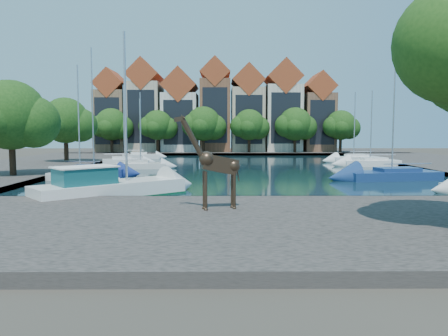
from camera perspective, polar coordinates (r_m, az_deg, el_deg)
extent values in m
plane|color=#38332B|center=(26.34, 6.03, -4.69)|extent=(160.00, 160.00, 0.00)
cube|color=black|center=(50.08, 2.97, -0.03)|extent=(38.00, 50.00, 0.08)
cube|color=#4D4743|center=(19.48, 8.35, -7.42)|extent=(50.00, 14.00, 0.50)
cube|color=#4D4743|center=(81.96, 1.66, 2.08)|extent=(60.00, 16.00, 0.50)
cube|color=#4D4743|center=(54.63, -24.22, 0.18)|extent=(14.00, 52.00, 0.50)
cube|color=#7F6045|center=(84.24, -14.25, 5.92)|extent=(5.39, 9.00, 11.00)
cube|color=#A35020|center=(84.63, -14.35, 10.47)|extent=(5.44, 9.18, 5.44)
cube|color=black|center=(79.90, -15.02, 5.96)|extent=(4.40, 0.05, 8.25)
cube|color=#C1B194|center=(83.03, -10.22, 6.53)|extent=(5.88, 9.00, 12.50)
cube|color=#A35020|center=(83.59, -10.30, 11.72)|extent=(5.94, 9.18, 5.94)
cube|color=black|center=(78.62, -10.77, 6.61)|extent=(4.80, 0.05, 9.38)
cube|color=silver|center=(82.16, -5.71, 5.90)|extent=(6.37, 9.00, 10.50)
cube|color=#A35020|center=(82.54, -5.75, 10.54)|extent=(6.43, 9.18, 6.43)
cube|color=black|center=(77.70, -6.02, 5.95)|extent=(5.20, 0.05, 7.88)
cube|color=brown|center=(81.85, -1.15, 6.80)|extent=(5.39, 9.00, 13.00)
cube|color=#A35020|center=(82.45, -1.16, 12.17)|extent=(5.44, 9.18, 5.44)
cube|color=black|center=(77.37, -1.19, 6.91)|extent=(4.40, 0.05, 9.75)
cube|color=tan|center=(81.97, 3.07, 6.27)|extent=(5.88, 9.00, 11.50)
cube|color=#A35020|center=(82.43, 3.10, 11.19)|extent=(5.94, 9.18, 5.94)
cube|color=black|center=(77.50, 3.28, 6.34)|extent=(4.80, 0.05, 8.62)
cube|color=beige|center=(82.62, 7.61, 6.40)|extent=(6.37, 9.00, 12.00)
cube|color=#A35020|center=(83.14, 7.67, 11.52)|extent=(6.43, 9.18, 6.43)
cube|color=black|center=(78.19, 8.07, 6.47)|extent=(5.20, 0.05, 9.00)
cube|color=brown|center=(83.75, 12.03, 5.80)|extent=(5.39, 9.00, 10.50)
cube|color=#A35020|center=(84.10, 12.11, 10.20)|extent=(5.44, 9.18, 5.44)
cube|color=black|center=(79.38, 12.73, 5.84)|extent=(4.40, 0.05, 7.88)
cylinder|color=#332114|center=(78.68, -14.44, 3.15)|extent=(0.50, 0.50, 3.20)
sphere|color=#163910|center=(78.65, -14.49, 5.54)|extent=(5.60, 5.60, 5.60)
sphere|color=#163910|center=(78.55, -13.24, 5.16)|extent=(4.20, 4.20, 4.20)
sphere|color=#163910|center=(78.65, -15.65, 5.31)|extent=(3.92, 3.92, 3.92)
cylinder|color=#332114|center=(77.13, -8.66, 3.22)|extent=(0.50, 0.50, 3.20)
sphere|color=#163910|center=(77.10, -8.69, 5.57)|extent=(5.20, 5.20, 5.20)
sphere|color=#163910|center=(77.19, -7.50, 5.19)|extent=(3.90, 3.90, 3.90)
sphere|color=#163910|center=(76.92, -9.79, 5.36)|extent=(3.64, 3.64, 3.64)
cylinder|color=#332114|center=(76.40, -2.70, 3.25)|extent=(0.50, 0.50, 3.20)
sphere|color=#163910|center=(76.37, -2.71, 5.80)|extent=(6.00, 6.00, 6.00)
sphere|color=#163910|center=(76.61, -1.35, 5.36)|extent=(4.50, 4.50, 4.50)
sphere|color=#163910|center=(76.05, -3.97, 5.57)|extent=(4.20, 4.20, 4.20)
cylinder|color=#332114|center=(76.49, 3.31, 3.25)|extent=(0.50, 0.50, 3.20)
sphere|color=#163910|center=(76.46, 3.32, 5.67)|extent=(5.40, 5.40, 5.40)
sphere|color=#163910|center=(76.88, 4.51, 5.25)|extent=(4.05, 4.05, 4.05)
sphere|color=#163910|center=(75.98, 2.22, 5.47)|extent=(3.78, 3.78, 3.78)
cylinder|color=#332114|center=(77.42, 9.24, 3.22)|extent=(0.50, 0.50, 3.20)
sphere|color=#163910|center=(77.39, 9.27, 5.69)|extent=(5.80, 5.80, 5.80)
sphere|color=#163910|center=(77.99, 10.49, 5.24)|extent=(4.35, 4.35, 4.35)
sphere|color=#163910|center=(76.74, 8.14, 5.49)|extent=(4.06, 4.06, 4.06)
cylinder|color=#332114|center=(79.15, 14.96, 3.15)|extent=(0.50, 0.50, 3.20)
sphere|color=#163910|center=(79.12, 15.02, 5.44)|extent=(5.20, 5.20, 5.20)
sphere|color=#163910|center=(79.83, 16.03, 5.04)|extent=(3.90, 3.90, 3.90)
sphere|color=#163910|center=(78.37, 14.08, 5.27)|extent=(3.64, 3.64, 3.64)
cylinder|color=#332114|center=(41.95, -25.91, 1.46)|extent=(0.54, 0.54, 3.40)
sphere|color=#163910|center=(41.91, -26.09, 6.24)|extent=(6.00, 6.00, 6.00)
sphere|color=#163910|center=(41.43, -23.63, 5.52)|extent=(4.50, 4.50, 4.50)
cylinder|color=#332114|center=(57.12, -19.91, 2.47)|extent=(0.54, 0.54, 3.40)
sphere|color=#163910|center=(57.09, -20.01, 5.86)|extent=(5.60, 5.60, 5.60)
sphere|color=#163910|center=(56.83, -18.29, 5.35)|extent=(4.20, 4.20, 4.20)
sphere|color=#163910|center=(57.24, -21.60, 5.53)|extent=(3.92, 3.92, 3.92)
cylinder|color=#36271B|center=(21.28, -2.39, -3.02)|extent=(0.15, 0.15, 1.91)
cylinder|color=#36271B|center=(21.66, -2.63, -2.88)|extent=(0.15, 0.15, 1.91)
cylinder|color=#36271B|center=(21.65, 1.37, -2.88)|extent=(0.15, 0.15, 1.91)
cylinder|color=#36271B|center=(22.03, 1.06, -2.74)|extent=(0.15, 0.15, 1.91)
cube|color=#36271B|center=(21.52, -0.52, 0.49)|extent=(1.92, 0.97, 1.12)
cylinder|color=#36271B|center=(21.15, -4.07, 3.76)|extent=(1.25, 0.58, 1.97)
cube|color=#36271B|center=(21.03, -5.85, 6.38)|extent=(0.55, 0.30, 0.30)
cube|color=silver|center=(28.92, -14.55, -2.54)|extent=(9.18, 8.42, 1.26)
cube|color=#114A4E|center=(28.12, -17.69, -1.14)|extent=(3.97, 3.83, 1.16)
cylinder|color=#B2B2B7|center=(29.24, -12.76, 7.73)|extent=(0.15, 0.15, 9.66)
cube|color=silver|center=(39.33, -18.26, -0.98)|extent=(5.97, 3.64, 0.83)
cube|color=silver|center=(39.30, -18.27, -0.58)|extent=(2.77, 2.08, 0.46)
cylinder|color=#B2B2B7|center=(39.14, -18.46, 6.03)|extent=(0.11, 0.11, 9.14)
cube|color=navy|center=(43.22, -16.61, -0.35)|extent=(6.69, 3.26, 0.93)
cube|color=navy|center=(43.19, -16.62, 0.06)|extent=(3.02, 2.01, 0.52)
cylinder|color=#B2B2B7|center=(43.09, -16.80, 7.47)|extent=(0.12, 0.12, 11.26)
cube|color=silver|center=(50.06, -10.83, 0.39)|extent=(5.81, 2.30, 0.79)
cube|color=silver|center=(50.04, -10.83, 0.69)|extent=(2.57, 1.53, 0.44)
cylinder|color=#B2B2B7|center=(49.90, -10.90, 4.77)|extent=(0.11, 0.11, 7.20)
cube|color=silver|center=(55.98, -12.84, 0.91)|extent=(5.66, 3.26, 0.95)
cube|color=silver|center=(55.96, -12.85, 1.23)|extent=(2.61, 1.90, 0.53)
cylinder|color=#B2B2B7|center=(55.85, -12.94, 5.87)|extent=(0.13, 0.13, 9.15)
cube|color=silver|center=(67.00, -10.77, 1.58)|extent=(5.68, 2.84, 0.90)
cube|color=silver|center=(66.98, -10.78, 1.84)|extent=(2.57, 1.73, 0.50)
cylinder|color=#B2B2B7|center=(66.89, -10.84, 5.74)|extent=(0.12, 0.12, 9.21)
cube|color=navy|center=(40.84, 21.06, -0.77)|extent=(8.55, 4.24, 0.95)
cube|color=navy|center=(40.81, 21.07, -0.32)|extent=(3.87, 2.60, 0.53)
cylinder|color=#B2B2B7|center=(40.75, 21.35, 8.51)|extent=(0.13, 0.13, 12.67)
cube|color=silver|center=(55.22, 18.56, 0.72)|extent=(6.92, 2.98, 0.95)
cube|color=silver|center=(55.20, 18.57, 1.05)|extent=(3.09, 1.92, 0.53)
cylinder|color=#B2B2B7|center=(55.08, 18.69, 5.27)|extent=(0.13, 0.13, 8.24)
cube|color=white|center=(61.45, 16.58, 1.20)|extent=(6.81, 3.76, 0.98)
cube|color=white|center=(61.43, 16.59, 1.50)|extent=(3.12, 2.22, 0.54)
cylinder|color=#B2B2B7|center=(61.33, 16.68, 5.48)|extent=(0.13, 0.13, 8.62)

